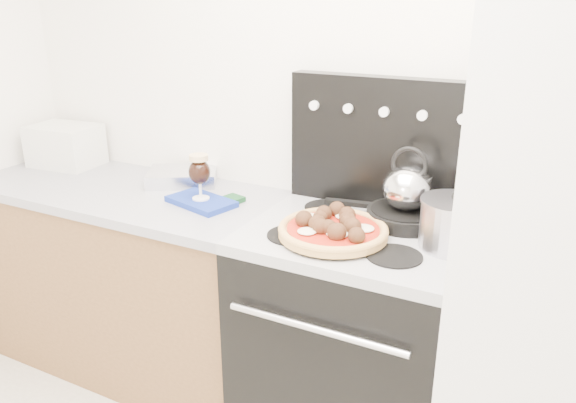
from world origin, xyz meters
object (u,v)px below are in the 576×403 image
Objects in this scene: oven_mitt at (201,202)px; pizza at (333,228)px; pizza_pan at (333,237)px; beer_glass at (200,177)px; toaster_oven at (65,145)px; stock_pot at (453,225)px; base_cabinet at (134,282)px; tea_kettle at (408,184)px; stove_body at (352,345)px; skillet at (405,217)px.

pizza is (0.63, -0.11, 0.05)m from oven_mitt.
pizza is (0.00, 0.00, 0.03)m from pizza_pan.
oven_mitt is 0.11m from beer_glass.
toaster_oven reaches higher than stock_pot.
base_cabinet is 6.78× the size of stock_pot.
toaster_oven is 0.86× the size of pizza.
pizza is 0.32m from tea_kettle.
toaster_oven reaches higher than pizza.
stove_body is at bearing -1.30° from base_cabinet.
stove_body is 3.13× the size of skillet.
stock_pot is (1.93, -0.16, -0.00)m from toaster_oven.
beer_glass is (0.00, 0.00, 0.11)m from oven_mitt.
base_cabinet is 1.40m from tea_kettle.
toaster_oven is 1.93m from stock_pot.
skillet is at bearing 0.00° from tea_kettle.
toaster_oven is at bearing 170.08° from pizza.
stock_pot is (0.37, 0.11, 0.07)m from pizza_pan.
beer_glass is (-0.67, 0.00, 0.58)m from stove_body.
stock_pot is (0.19, -0.14, -0.07)m from tea_kettle.
base_cabinet is 7.36× the size of tea_kettle.
tea_kettle is at bearing 53.73° from pizza_pan.
toaster_oven reaches higher than base_cabinet.
tea_kettle reaches higher than beer_glass.
toaster_oven is 1.49× the size of stock_pot.
pizza is 1.32× the size of skillet.
toaster_oven is 0.94m from beer_glass.
base_cabinet is at bearing 177.25° from oven_mitt.
pizza_pan is (1.55, -0.27, -0.07)m from toaster_oven.
pizza is (0.63, -0.11, -0.06)m from beer_glass.
stove_body is 1.70m from toaster_oven.
oven_mitt is (0.43, -0.02, 0.48)m from base_cabinet.
toaster_oven is at bearing 170.13° from beer_glass.
tea_kettle is 0.25m from stock_pot.
beer_glass is 0.51× the size of pizza.
base_cabinet is at bearing -161.12° from tea_kettle.
skillet is (0.80, 0.14, 0.03)m from oven_mitt.
tea_kettle is at bearing 46.95° from stove_body.
skillet is (1.73, -0.03, -0.05)m from toaster_oven.
tea_kettle reaches higher than base_cabinet.
tea_kettle is at bearing 5.29° from base_cabinet.
tea_kettle is at bearing 0.00° from skillet.
beer_glass reaches higher than stove_body.
stove_body is at bearing -0.37° from oven_mitt.
beer_glass is at bearing 170.02° from pizza_pan.
pizza_pan is at bearing 180.00° from pizza.
stock_pot reaches higher than base_cabinet.
base_cabinet is 1.17m from pizza_pan.
pizza is (-0.05, -0.11, 0.52)m from stove_body.
beer_glass reaches higher than pizza.
pizza_pan is 0.92× the size of pizza.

